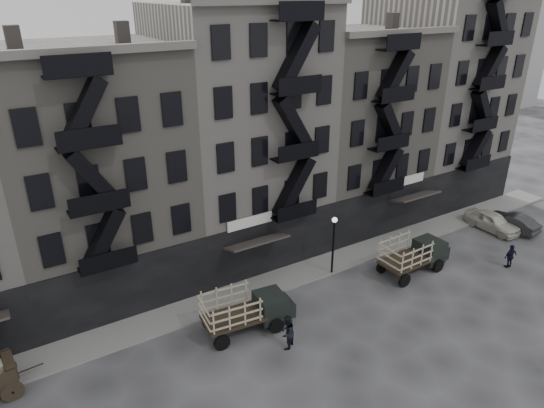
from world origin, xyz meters
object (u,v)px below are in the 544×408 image
stake_truck_west (246,308)px  policeman (510,256)px  stake_truck_east (414,252)px  car_east (492,221)px  pedestrian_mid (287,332)px  car_far (512,222)px

stake_truck_west → policeman: bearing=-5.3°
stake_truck_east → car_east: 10.24m
car_east → stake_truck_west: bearing=-179.0°
policeman → stake_truck_east: bearing=-17.7°
car_east → pedestrian_mid: bearing=-172.4°
stake_truck_east → car_east: size_ratio=1.21×
stake_truck_west → pedestrian_mid: (1.14, -2.49, -0.49)m
car_east → policeman: bearing=-133.6°
stake_truck_west → car_east: size_ratio=1.21×
policeman → car_far: bearing=-137.6°
car_east → stake_truck_east: bearing=-174.3°
pedestrian_mid → policeman: 17.76m
stake_truck_east → car_far: 11.61m
car_far → policeman: size_ratio=2.37×
pedestrian_mid → car_east: bearing=154.3°
stake_truck_west → car_far: size_ratio=1.29×
car_far → stake_truck_west: bearing=-5.3°
stake_truck_west → stake_truck_east: size_ratio=1.00×
stake_truck_west → car_far: 24.30m
stake_truck_east → policeman: (6.14, -3.16, -0.65)m
stake_truck_west → policeman: 19.22m
stake_truck_west → stake_truck_east: stake_truck_east is taller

